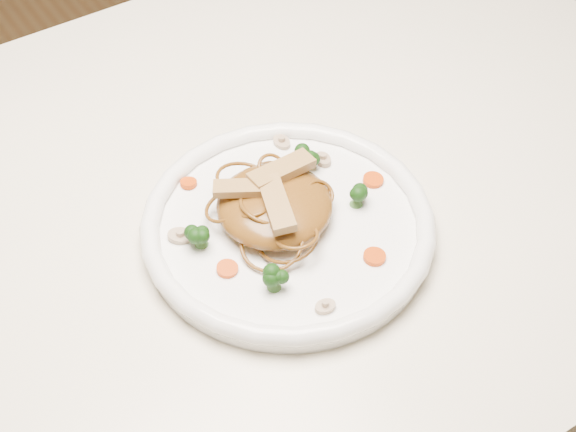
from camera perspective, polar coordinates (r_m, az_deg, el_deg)
table at (r=1.00m, az=-4.04°, el=-2.85°), size 1.20×0.80×0.75m
plate at (r=0.88m, az=-0.00°, el=-0.97°), size 0.32×0.32×0.02m
noodle_mound at (r=0.87m, az=-0.90°, el=0.72°), size 0.13×0.13×0.04m
chicken_a at (r=0.87m, az=-0.44°, el=3.04°), size 0.07×0.03×0.01m
chicken_b at (r=0.86m, az=-2.99°, el=1.87°), size 0.06×0.05×0.01m
chicken_c at (r=0.84m, az=-0.77°, el=0.82°), size 0.04×0.08×0.01m
broccoli_0 at (r=0.93m, az=1.26°, el=4.03°), size 0.03×0.03×0.03m
broccoli_1 at (r=0.85m, az=-5.83°, el=-1.15°), size 0.03×0.03×0.03m
broccoli_2 at (r=0.81m, az=-0.94°, el=-4.05°), size 0.03×0.03×0.03m
broccoli_3 at (r=0.89m, az=4.59°, el=1.38°), size 0.03×0.03×0.03m
carrot_0 at (r=0.94m, az=1.33°, el=3.63°), size 0.02×0.02×0.00m
carrot_1 at (r=0.84m, az=-4.05°, el=-3.52°), size 0.03×0.03×0.00m
carrot_2 at (r=0.92m, az=5.68°, el=2.40°), size 0.03×0.03×0.00m
carrot_3 at (r=0.92m, az=-6.62°, el=2.19°), size 0.02×0.02×0.00m
carrot_4 at (r=0.85m, az=5.77°, el=-2.70°), size 0.03×0.03×0.00m
mushroom_0 at (r=0.81m, az=2.48°, el=-6.04°), size 0.02×0.02×0.01m
mushroom_1 at (r=0.94m, az=2.34°, el=3.76°), size 0.03×0.03×0.01m
mushroom_2 at (r=0.87m, az=-7.13°, el=-1.33°), size 0.04×0.04×0.01m
mushroom_3 at (r=0.96m, az=-0.42°, el=4.92°), size 0.02×0.02×0.01m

